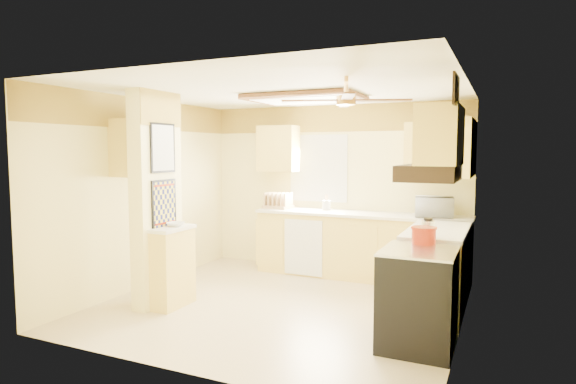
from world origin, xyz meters
The scene contains 34 objects.
floor centered at (0.00, 0.00, 0.00)m, with size 4.00×4.00×0.00m, color beige.
ceiling centered at (0.00, 0.00, 2.50)m, with size 4.00×4.00×0.00m, color white.
wall_back centered at (0.00, 1.90, 1.25)m, with size 4.00×4.00×0.00m, color #FFF09B.
wall_front centered at (0.00, -1.90, 1.25)m, with size 4.00×4.00×0.00m, color #FFF09B.
wall_left centered at (-2.00, 0.00, 1.25)m, with size 3.80×3.80×0.00m, color #FFF09B.
wall_right centered at (2.00, 0.00, 1.25)m, with size 3.80×3.80×0.00m, color #FFF09B.
wallpaper_border centered at (0.00, 1.88, 2.30)m, with size 4.00×0.02×0.40m, color yellow.
partition_column centered at (-1.35, -0.55, 1.25)m, with size 0.20×0.70×2.50m, color #FFF09B.
partition_ledge centered at (-1.13, -0.55, 0.45)m, with size 0.25×0.55×0.90m, color #E1CB64.
ledge_top centered at (-1.13, -0.55, 0.92)m, with size 0.28×0.58×0.04m, color silver.
lower_cabinets_back centered at (0.50, 1.60, 0.45)m, with size 3.00×0.60×0.90m, color #E1CB64.
lower_cabinets_right centered at (1.70, 0.60, 0.45)m, with size 0.60×1.40×0.90m, color #E1CB64.
countertop_back centered at (0.50, 1.59, 0.92)m, with size 3.04×0.64×0.04m, color silver.
countertop_right centered at (1.69, 0.60, 0.92)m, with size 0.64×1.44×0.04m, color silver.
dishwasher_panel centered at (-0.25, 1.29, 0.43)m, with size 0.58×0.02×0.80m, color white.
window centered at (-0.25, 1.89, 1.55)m, with size 0.92×0.02×1.02m.
upper_cab_back_left centered at (-0.85, 1.72, 1.85)m, with size 0.60×0.35×0.70m, color #E1CB64.
upper_cab_back_right centered at (1.55, 1.72, 1.85)m, with size 0.90×0.35×0.70m, color #E1CB64.
upper_cab_right centered at (1.82, 1.25, 1.85)m, with size 0.35×1.00×0.70m, color #E1CB64.
upper_cab_left_wall centered at (-1.82, -0.25, 1.85)m, with size 0.35×0.75×0.70m, color #E1CB64.
upper_cab_over_stove centered at (1.82, -0.55, 1.95)m, with size 0.35×0.76×0.52m, color #E1CB64.
stove centered at (1.67, -0.55, 0.46)m, with size 0.68×0.77×0.92m.
range_hood centered at (1.74, -0.55, 1.62)m, with size 0.50×0.76×0.14m, color black.
poster_menu centered at (-1.24, -0.55, 1.85)m, with size 0.02×0.42×0.57m.
poster_nashville centered at (-1.24, -0.55, 1.20)m, with size 0.02×0.42×0.57m.
ceiling_light_panel centered at (0.10, 0.50, 2.46)m, with size 1.35×0.95×0.06m.
ceiling_fan centered at (1.00, -0.70, 2.29)m, with size 1.15×1.15×0.26m.
vent_grate centered at (1.98, -0.90, 2.30)m, with size 0.02×0.40×0.25m, color black.
microwave centered at (1.51, 1.59, 1.08)m, with size 0.49×0.33×0.27m, color white.
bowl centered at (-1.12, -0.50, 0.96)m, with size 0.20×0.20×0.05m, color white.
dutch_oven centered at (1.66, -0.25, 1.00)m, with size 0.25×0.25×0.16m.
kettle centered at (1.67, -0.06, 1.03)m, with size 0.13×0.13×0.20m.
dish_rack centered at (-0.80, 1.60, 1.03)m, with size 0.44×0.35×0.24m.
utensil_crock centered at (-0.04, 1.69, 1.01)m, with size 0.11×0.11×0.23m.
Camera 1 is at (2.37, -5.01, 1.82)m, focal length 30.00 mm.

